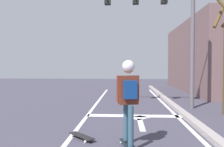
% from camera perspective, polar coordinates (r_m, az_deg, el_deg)
% --- Properties ---
extents(lane_line_center, '(0.12, 20.00, 0.01)m').
position_cam_1_polar(lane_line_center, '(6.27, -8.83, -13.70)').
color(lane_line_center, silver).
rests_on(lane_line_center, ground).
extents(lane_line_curbside, '(0.12, 20.00, 0.01)m').
position_cam_1_polar(lane_line_curbside, '(6.38, 19.65, -13.50)').
color(lane_line_curbside, silver).
rests_on(lane_line_curbside, ground).
extents(stop_bar, '(3.18, 0.40, 0.01)m').
position_cam_1_polar(stop_bar, '(7.74, 5.62, -10.68)').
color(stop_bar, silver).
rests_on(stop_bar, ground).
extents(lane_arrow_stem, '(0.16, 1.40, 0.01)m').
position_cam_1_polar(lane_arrow_stem, '(6.67, 7.42, -12.75)').
color(lane_arrow_stem, silver).
rests_on(lane_arrow_stem, ground).
extents(lane_arrow_head, '(0.71, 0.71, 0.01)m').
position_cam_1_polar(lane_arrow_head, '(7.49, 6.95, -11.12)').
color(lane_arrow_head, silver).
rests_on(lane_arrow_head, ground).
extents(curb_strip, '(0.24, 24.00, 0.14)m').
position_cam_1_polar(curb_strip, '(6.44, 21.85, -12.78)').
color(curb_strip, '#9F9492').
rests_on(curb_strip, ground).
extents(skateboard, '(0.38, 0.80, 0.07)m').
position_cam_1_polar(skateboard, '(4.85, 4.15, -17.67)').
color(skateboard, black).
rests_on(skateboard, ground).
extents(skater, '(0.47, 0.63, 1.74)m').
position_cam_1_polar(skater, '(4.59, 4.23, -4.38)').
color(skater, '#325265').
rests_on(skater, skateboard).
extents(spare_skateboard, '(0.70, 0.68, 0.09)m').
position_cam_1_polar(spare_skateboard, '(5.39, -7.77, -15.54)').
color(spare_skateboard, black).
rests_on(spare_skateboard, ground).
extents(traffic_signal_mast, '(4.59, 0.34, 5.22)m').
position_cam_1_polar(traffic_signal_mast, '(9.39, 11.83, 14.83)').
color(traffic_signal_mast, '#5D585D').
rests_on(traffic_signal_mast, ground).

